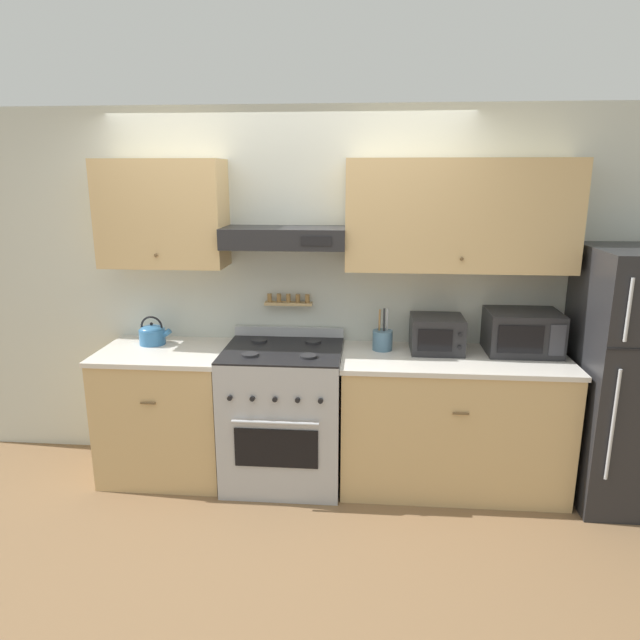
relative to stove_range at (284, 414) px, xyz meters
The scene contains 10 objects.
ground_plane 0.58m from the stove_range, 90.00° to the right, with size 16.00×16.00×0.00m, color brown.
wall_back 1.05m from the stove_range, 65.77° to the left, with size 5.20×0.46×2.55m.
counter_left 0.84m from the stove_range, behind, with size 0.87×0.68×0.92m.
counter_right 1.15m from the stove_range, ahead, with size 1.50×0.68×0.92m.
stove_range is the anchor object (origin of this frame).
refrigerator 2.31m from the stove_range, ahead, with size 0.71×0.76×1.66m.
tea_kettle 1.10m from the stove_range, behind, with size 0.23×0.18×0.21m.
microwave 1.72m from the stove_range, ahead, with size 0.48×0.37×0.29m.
utensil_crock 0.86m from the stove_range, 12.22° to the left, with size 0.14×0.14×0.29m.
toaster_oven 1.19m from the stove_range, ahead, with size 0.35×0.33×0.24m.
Camera 1 is at (0.56, -3.31, 2.09)m, focal length 32.00 mm.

